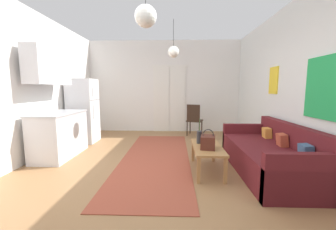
% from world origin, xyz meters
% --- Properties ---
extents(ground_plane, '(5.31, 7.40, 0.10)m').
position_xyz_m(ground_plane, '(0.00, 0.00, -0.05)').
color(ground_plane, '#996D44').
extents(wall_back, '(4.91, 0.13, 2.86)m').
position_xyz_m(wall_back, '(0.01, 3.45, 1.42)').
color(wall_back, white).
rests_on(wall_back, ground_plane).
extents(wall_right, '(0.12, 7.00, 2.86)m').
position_xyz_m(wall_right, '(2.41, -0.00, 1.43)').
color(wall_right, silver).
rests_on(wall_right, ground_plane).
extents(wall_left, '(0.12, 7.00, 2.86)m').
position_xyz_m(wall_left, '(-2.41, 0.00, 1.43)').
color(wall_left, white).
rests_on(wall_left, ground_plane).
extents(area_rug, '(1.30, 3.75, 0.01)m').
position_xyz_m(area_rug, '(-0.02, 0.73, 0.01)').
color(area_rug, '#9E4733').
rests_on(area_rug, ground_plane).
extents(couch, '(0.94, 2.08, 0.80)m').
position_xyz_m(couch, '(1.93, 0.11, 0.27)').
color(couch, '#5B191E').
rests_on(couch, ground_plane).
extents(coffee_table, '(0.47, 1.01, 0.42)m').
position_xyz_m(coffee_table, '(0.89, 0.13, 0.37)').
color(coffee_table, '#A87542').
rests_on(coffee_table, ground_plane).
extents(bamboo_vase, '(0.09, 0.09, 0.44)m').
position_xyz_m(bamboo_vase, '(0.78, 0.31, 0.53)').
color(bamboo_vase, '#2D2D33').
rests_on(bamboo_vase, coffee_table).
extents(handbag, '(0.27, 0.30, 0.31)m').
position_xyz_m(handbag, '(0.87, -0.01, 0.53)').
color(handbag, '#512319').
rests_on(handbag, coffee_table).
extents(refrigerator, '(0.65, 0.61, 1.61)m').
position_xyz_m(refrigerator, '(-1.99, 1.95, 0.81)').
color(refrigerator, white).
rests_on(refrigerator, ground_plane).
extents(kitchen_counter, '(0.63, 1.25, 2.14)m').
position_xyz_m(kitchen_counter, '(-2.01, 0.80, 0.81)').
color(kitchen_counter, silver).
rests_on(kitchen_counter, ground_plane).
extents(accent_chair, '(0.53, 0.51, 0.92)m').
position_xyz_m(accent_chair, '(0.91, 2.76, 0.51)').
color(accent_chair, black).
rests_on(accent_chair, ground_plane).
extents(pendant_lamp_near, '(0.26, 0.26, 0.78)m').
position_xyz_m(pendant_lamp_near, '(0.00, -0.65, 2.22)').
color(pendant_lamp_near, black).
extents(pendant_lamp_far, '(0.25, 0.25, 0.82)m').
position_xyz_m(pendant_lamp_far, '(0.31, 1.47, 2.17)').
color(pendant_lamp_far, black).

